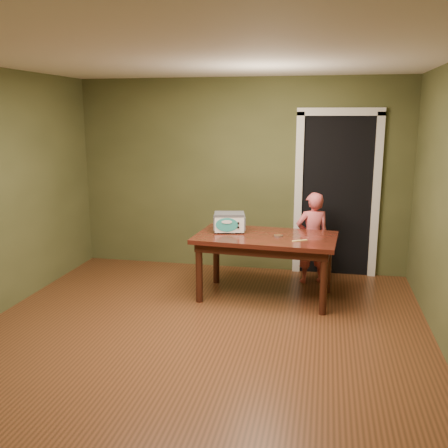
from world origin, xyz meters
name	(u,v)px	position (x,y,z in m)	size (l,w,h in m)	color
floor	(194,345)	(0.00, 0.00, 0.00)	(5.00, 5.00, 0.00)	brown
room_shell	(191,163)	(0.00, 0.00, 1.71)	(4.52, 5.02, 2.61)	brown
doorway	(336,193)	(1.30, 2.78, 1.06)	(1.10, 0.66, 2.25)	black
dining_table	(266,244)	(0.50, 1.38, 0.65)	(1.66, 1.01, 0.75)	#32150B
toy_oven	(229,222)	(0.05, 1.48, 0.88)	(0.41, 0.32, 0.23)	#4C4F54
baking_pan	(278,236)	(0.65, 1.35, 0.76)	(0.10, 0.10, 0.02)	silver
spatula	(300,240)	(0.90, 1.21, 0.75)	(0.18, 0.03, 0.01)	#F9DA6C
child	(312,238)	(1.01, 2.04, 0.59)	(0.43, 0.28, 1.17)	#DE5B61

